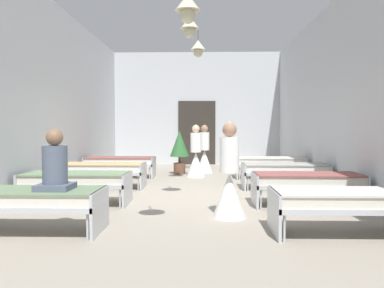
% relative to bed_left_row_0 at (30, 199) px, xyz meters
% --- Properties ---
extents(ground_plane, '(6.85, 14.39, 0.10)m').
position_rel_bed_left_row_0_xyz_m(ground_plane, '(2.07, 2.85, -0.49)').
color(ground_plane, '#9E9384').
extents(room_shell, '(6.65, 13.99, 4.24)m').
position_rel_bed_left_row_0_xyz_m(room_shell, '(2.07, 4.23, 1.69)').
color(room_shell, silver).
rests_on(room_shell, ground).
extents(bed_left_row_0, '(1.90, 0.84, 0.57)m').
position_rel_bed_left_row_0_xyz_m(bed_left_row_0, '(0.00, 0.00, 0.00)').
color(bed_left_row_0, '#B7BCC1').
rests_on(bed_left_row_0, ground).
extents(bed_right_row_0, '(1.90, 0.84, 0.57)m').
position_rel_bed_left_row_0_xyz_m(bed_right_row_0, '(4.15, 0.00, 0.00)').
color(bed_right_row_0, '#B7BCC1').
rests_on(bed_right_row_0, ground).
extents(bed_left_row_1, '(1.90, 0.84, 0.57)m').
position_rel_bed_left_row_0_xyz_m(bed_left_row_1, '(0.00, 1.90, 0.00)').
color(bed_left_row_1, '#B7BCC1').
rests_on(bed_left_row_1, ground).
extents(bed_right_row_1, '(1.90, 0.84, 0.57)m').
position_rel_bed_left_row_0_xyz_m(bed_right_row_1, '(4.15, 1.90, 0.00)').
color(bed_right_row_1, '#B7BCC1').
rests_on(bed_right_row_1, ground).
extents(bed_left_row_2, '(1.90, 0.84, 0.57)m').
position_rel_bed_left_row_0_xyz_m(bed_left_row_2, '(0.00, 3.80, 0.00)').
color(bed_left_row_2, '#B7BCC1').
rests_on(bed_left_row_2, ground).
extents(bed_right_row_2, '(1.90, 0.84, 0.57)m').
position_rel_bed_left_row_0_xyz_m(bed_right_row_2, '(4.15, 3.80, 0.00)').
color(bed_right_row_2, '#B7BCC1').
rests_on(bed_right_row_2, ground).
extents(bed_left_row_3, '(1.90, 0.84, 0.57)m').
position_rel_bed_left_row_0_xyz_m(bed_left_row_3, '(0.00, 5.70, 0.00)').
color(bed_left_row_3, '#B7BCC1').
rests_on(bed_left_row_3, ground).
extents(bed_right_row_3, '(1.90, 0.84, 0.57)m').
position_rel_bed_left_row_0_xyz_m(bed_right_row_3, '(4.15, 5.70, 0.00)').
color(bed_right_row_3, '#B7BCC1').
rests_on(bed_right_row_3, ground).
extents(nurse_near_aisle, '(0.52, 0.52, 1.49)m').
position_rel_bed_left_row_0_xyz_m(nurse_near_aisle, '(2.70, 0.91, 0.09)').
color(nurse_near_aisle, white).
rests_on(nurse_near_aisle, ground).
extents(nurse_mid_aisle, '(0.52, 0.52, 1.49)m').
position_rel_bed_left_row_0_xyz_m(nurse_mid_aisle, '(2.10, 5.90, 0.09)').
color(nurse_mid_aisle, white).
rests_on(nurse_mid_aisle, ground).
extents(nurse_far_aisle, '(0.52, 0.52, 1.49)m').
position_rel_bed_left_row_0_xyz_m(nurse_far_aisle, '(2.35, 6.92, 0.09)').
color(nurse_far_aisle, white).
rests_on(nurse_far_aisle, ground).
extents(patient_seated_primary, '(0.44, 0.44, 0.80)m').
position_rel_bed_left_row_0_xyz_m(patient_seated_primary, '(0.35, -0.03, 0.43)').
color(patient_seated_primary, '#515B70').
rests_on(patient_seated_primary, bed_left_row_0).
extents(potted_plant, '(0.57, 0.57, 1.30)m').
position_rel_bed_left_row_0_xyz_m(potted_plant, '(1.60, 6.59, 0.37)').
color(potted_plant, brown).
rests_on(potted_plant, ground).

